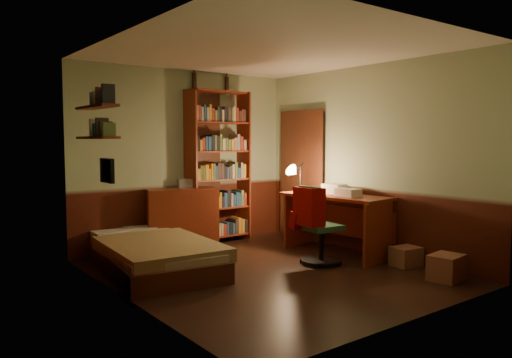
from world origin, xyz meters
TOP-DOWN VIEW (x-y plane):
  - floor at (0.00, 0.00)m, footprint 3.50×4.00m
  - ceiling at (0.00, 0.00)m, footprint 3.50×4.00m
  - wall_back at (0.00, 2.01)m, footprint 3.50×0.02m
  - wall_left at (-1.76, 0.00)m, footprint 0.02×4.00m
  - wall_right at (1.76, 0.00)m, footprint 0.02×4.00m
  - wall_front at (0.00, -2.01)m, footprint 3.50×0.02m
  - doorway at (1.72, 1.30)m, footprint 0.06×0.90m
  - door_trim at (1.69, 1.30)m, footprint 0.02×0.98m
  - bed at (-1.04, 0.97)m, footprint 1.38×2.23m
  - dresser at (-0.20, 1.76)m, footprint 1.09×0.79m
  - mini_stereo at (-0.06, 1.89)m, footprint 0.27×0.24m
  - bookshelf at (0.48, 1.85)m, footprint 1.02×0.42m
  - bottle_left at (0.14, 1.96)m, footprint 0.08×0.08m
  - bottle_right at (0.72, 1.96)m, footprint 0.07×0.07m
  - desk at (1.34, 0.21)m, footprint 0.80×1.59m
  - paper_stack at (1.48, 0.28)m, footprint 0.24×0.30m
  - desk_lamp at (1.24, 0.82)m, footprint 0.21×0.21m
  - office_chair at (0.79, -0.08)m, footprint 0.63×0.57m
  - red_jacket at (0.71, -0.14)m, footprint 0.34×0.45m
  - wall_shelf_lower at (-1.64, 1.10)m, footprint 0.20×0.90m
  - wall_shelf_upper at (-1.64, 1.10)m, footprint 0.20×0.90m
  - framed_picture at (-1.72, 0.60)m, footprint 0.04×0.32m
  - cardboard_box_a at (1.38, -1.47)m, footprint 0.43×0.36m
  - cardboard_box_b at (1.56, -0.80)m, footprint 0.37×0.32m

SIDE VIEW (x-z plane):
  - floor at x=0.00m, z-range -0.02..0.00m
  - cardboard_box_b at x=1.56m, z-range 0.00..0.24m
  - cardboard_box_a at x=1.38m, z-range 0.00..0.29m
  - bed at x=-1.04m, z-range 0.00..0.63m
  - desk at x=1.34m, z-range 0.00..0.82m
  - dresser at x=-0.20m, z-range 0.00..0.88m
  - office_chair at x=0.79m, z-range 0.00..1.14m
  - paper_stack at x=1.48m, z-range 0.82..0.93m
  - mini_stereo at x=-0.06m, z-range 0.88..1.00m
  - doorway at x=1.72m, z-range 0.00..2.00m
  - door_trim at x=1.69m, z-range -0.04..2.04m
  - desk_lamp at x=1.24m, z-range 0.82..1.45m
  - bookshelf at x=0.48m, z-range 0.00..2.31m
  - framed_picture at x=-1.72m, z-range 1.12..1.38m
  - wall_back at x=0.00m, z-range 0.00..2.60m
  - wall_left at x=-1.76m, z-range 0.00..2.60m
  - wall_right at x=1.76m, z-range 0.00..2.60m
  - wall_front at x=0.00m, z-range 0.00..2.60m
  - red_jacket at x=0.71m, z-range 1.14..1.62m
  - wall_shelf_lower at x=-1.64m, z-range 1.59..1.61m
  - wall_shelf_upper at x=-1.64m, z-range 1.94..1.96m
  - bottle_right at x=0.72m, z-range 2.31..2.55m
  - bottle_left at x=0.14m, z-range 2.31..2.56m
  - ceiling at x=0.00m, z-range 2.60..2.62m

